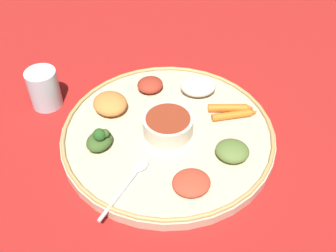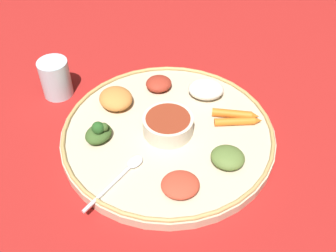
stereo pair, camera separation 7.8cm
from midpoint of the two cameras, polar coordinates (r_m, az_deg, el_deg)
ground_plane at (r=0.80m, az=2.77°, el=-1.91°), size 2.40×2.40×0.00m
platter at (r=0.80m, az=2.80°, el=-1.42°), size 0.42×0.42×0.02m
platter_rim at (r=0.79m, az=2.83°, el=-0.76°), size 0.42×0.42×0.01m
center_bowl at (r=0.78m, az=2.87°, el=0.11°), size 0.10×0.10×0.04m
spoon at (r=0.72m, az=-3.28°, el=-6.85°), size 0.05×0.15×0.01m
greens_pile at (r=0.77m, az=-6.98°, el=-1.07°), size 0.06×0.07×0.05m
carrot_near_spoon at (r=0.82m, az=12.59°, el=0.51°), size 0.09×0.05×0.02m
carrot_outer at (r=0.83m, az=12.15°, el=1.53°), size 0.10×0.04×0.02m
mound_beet at (r=0.88m, az=1.20°, el=5.94°), size 0.08×0.08×0.03m
mound_rice_white at (r=0.87m, az=8.00°, el=5.08°), size 0.09×0.08×0.03m
mound_berbere_red at (r=0.69m, az=5.01°, el=-8.50°), size 0.09×0.09×0.02m
mound_squash at (r=0.84m, az=-4.81°, el=3.80°), size 0.10×0.10×0.03m
mound_collards at (r=0.74m, az=11.50°, el=-4.56°), size 0.06×0.06×0.03m
drinking_glass at (r=0.91m, az=-13.28°, el=6.22°), size 0.07×0.07×0.09m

